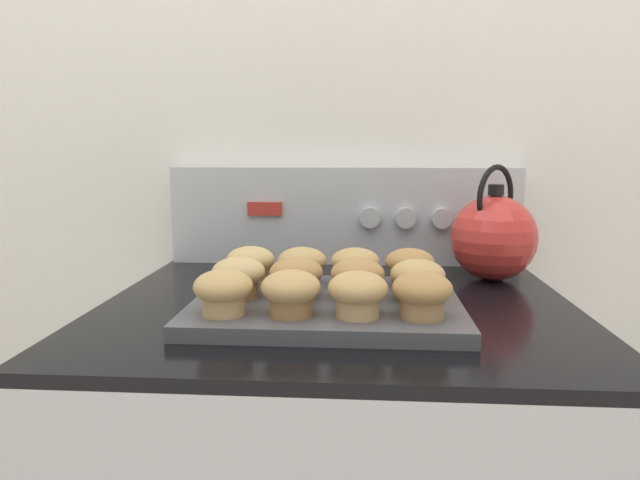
# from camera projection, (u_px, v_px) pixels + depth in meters

# --- Properties ---
(wall_back) EXTENTS (8.00, 0.05, 2.40)m
(wall_back) POSITION_uv_depth(u_px,v_px,m) (345.00, 132.00, 1.24)
(wall_back) COLOR white
(wall_back) RESTS_ON ground_plane
(control_panel) EXTENTS (0.74, 0.07, 0.21)m
(control_panel) POSITION_uv_depth(u_px,v_px,m) (345.00, 215.00, 1.22)
(control_panel) COLOR #B7BABF
(control_panel) RESTS_ON stove_range
(muffin_pan) EXTENTS (0.40, 0.31, 0.02)m
(muffin_pan) POSITION_uv_depth(u_px,v_px,m) (327.00, 305.00, 0.86)
(muffin_pan) COLOR #4C4C51
(muffin_pan) RESTS_ON stove_range
(muffin_r0_c0) EXTENTS (0.08, 0.08, 0.06)m
(muffin_r0_c0) POSITION_uv_depth(u_px,v_px,m) (223.00, 291.00, 0.77)
(muffin_r0_c0) COLOR tan
(muffin_r0_c0) RESTS_ON muffin_pan
(muffin_r0_c1) EXTENTS (0.08, 0.08, 0.06)m
(muffin_r0_c1) POSITION_uv_depth(u_px,v_px,m) (291.00, 291.00, 0.77)
(muffin_r0_c1) COLOR olive
(muffin_r0_c1) RESTS_ON muffin_pan
(muffin_r0_c2) EXTENTS (0.08, 0.08, 0.06)m
(muffin_r0_c2) POSITION_uv_depth(u_px,v_px,m) (358.00, 293.00, 0.76)
(muffin_r0_c2) COLOR tan
(muffin_r0_c2) RESTS_ON muffin_pan
(muffin_r0_c3) EXTENTS (0.08, 0.08, 0.06)m
(muffin_r0_c3) POSITION_uv_depth(u_px,v_px,m) (422.00, 293.00, 0.76)
(muffin_r0_c3) COLOR #A37A4C
(muffin_r0_c3) RESTS_ON muffin_pan
(muffin_r1_c0) EXTENTS (0.08, 0.08, 0.06)m
(muffin_r1_c0) POSITION_uv_depth(u_px,v_px,m) (239.00, 276.00, 0.86)
(muffin_r1_c0) COLOR olive
(muffin_r1_c0) RESTS_ON muffin_pan
(muffin_r1_c1) EXTENTS (0.08, 0.08, 0.06)m
(muffin_r1_c1) POSITION_uv_depth(u_px,v_px,m) (296.00, 276.00, 0.86)
(muffin_r1_c1) COLOR tan
(muffin_r1_c1) RESTS_ON muffin_pan
(muffin_r1_c2) EXTENTS (0.08, 0.08, 0.06)m
(muffin_r1_c2) POSITION_uv_depth(u_px,v_px,m) (358.00, 278.00, 0.85)
(muffin_r1_c2) COLOR #A37A4C
(muffin_r1_c2) RESTS_ON muffin_pan
(muffin_r1_c3) EXTENTS (0.08, 0.08, 0.06)m
(muffin_r1_c3) POSITION_uv_depth(u_px,v_px,m) (418.00, 279.00, 0.84)
(muffin_r1_c3) COLOR #A37A4C
(muffin_r1_c3) RESTS_ON muffin_pan
(muffin_r2_c0) EXTENTS (0.08, 0.08, 0.06)m
(muffin_r2_c0) POSITION_uv_depth(u_px,v_px,m) (251.00, 263.00, 0.95)
(muffin_r2_c0) COLOR tan
(muffin_r2_c0) RESTS_ON muffin_pan
(muffin_r2_c1) EXTENTS (0.08, 0.08, 0.06)m
(muffin_r2_c1) POSITION_uv_depth(u_px,v_px,m) (302.00, 264.00, 0.95)
(muffin_r2_c1) COLOR tan
(muffin_r2_c1) RESTS_ON muffin_pan
(muffin_r2_c2) EXTENTS (0.08, 0.08, 0.06)m
(muffin_r2_c2) POSITION_uv_depth(u_px,v_px,m) (355.00, 265.00, 0.94)
(muffin_r2_c2) COLOR tan
(muffin_r2_c2) RESTS_ON muffin_pan
(muffin_r2_c3) EXTENTS (0.08, 0.08, 0.06)m
(muffin_r2_c3) POSITION_uv_depth(u_px,v_px,m) (410.00, 266.00, 0.94)
(muffin_r2_c3) COLOR olive
(muffin_r2_c3) RESTS_ON muffin_pan
(tea_kettle) EXTENTS (0.16, 0.17, 0.22)m
(tea_kettle) POSITION_uv_depth(u_px,v_px,m) (494.00, 236.00, 1.06)
(tea_kettle) COLOR red
(tea_kettle) RESTS_ON stove_range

